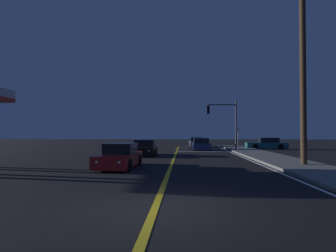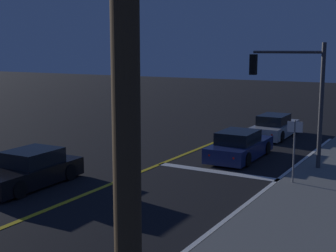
{
  "view_description": "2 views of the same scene",
  "coord_description": "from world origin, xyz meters",
  "px_view_note": "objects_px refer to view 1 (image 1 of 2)",
  "views": [
    {
      "loc": [
        0.74,
        -7.55,
        1.94
      ],
      "look_at": [
        -0.78,
        21.01,
        2.57
      ],
      "focal_mm": 32.01,
      "sensor_mm": 36.0,
      "label": 1
    },
    {
      "loc": [
        10.75,
        5.16,
        5.14
      ],
      "look_at": [
        1.55,
        20.99,
        2.15
      ],
      "focal_mm": 50.84,
      "sensor_mm": 36.0,
      "label": 2
    }
  ],
  "objects_px": {
    "street_sign_corner": "(238,135)",
    "traffic_signal_near_right": "(225,118)",
    "car_side_waiting_red": "(120,157)",
    "car_far_approaching_silver": "(196,143)",
    "utility_pole_right": "(303,66)",
    "car_mid_block_black": "(144,149)",
    "car_distant_tail_navy": "(201,145)",
    "car_lead_oncoming_teal": "(267,144)"
  },
  "relations": [
    {
      "from": "street_sign_corner",
      "to": "car_side_waiting_red",
      "type": "bearing_deg",
      "value": -123.36
    },
    {
      "from": "car_distant_tail_navy",
      "to": "car_far_approaching_silver",
      "type": "height_order",
      "value": "same"
    },
    {
      "from": "car_distant_tail_navy",
      "to": "street_sign_corner",
      "type": "height_order",
      "value": "street_sign_corner"
    },
    {
      "from": "car_side_waiting_red",
      "to": "car_far_approaching_silver",
      "type": "relative_size",
      "value": 1.0
    },
    {
      "from": "car_mid_block_black",
      "to": "utility_pole_right",
      "type": "relative_size",
      "value": 0.4
    },
    {
      "from": "car_side_waiting_red",
      "to": "traffic_signal_near_right",
      "type": "bearing_deg",
      "value": -114.65
    },
    {
      "from": "car_lead_oncoming_teal",
      "to": "car_mid_block_black",
      "type": "distance_m",
      "value": 16.82
    },
    {
      "from": "car_side_waiting_red",
      "to": "car_mid_block_black",
      "type": "distance_m",
      "value": 8.7
    },
    {
      "from": "car_far_approaching_silver",
      "to": "utility_pole_right",
      "type": "bearing_deg",
      "value": -77.94
    },
    {
      "from": "car_mid_block_black",
      "to": "street_sign_corner",
      "type": "bearing_deg",
      "value": -152.25
    },
    {
      "from": "car_mid_block_black",
      "to": "traffic_signal_near_right",
      "type": "bearing_deg",
      "value": -137.11
    },
    {
      "from": "street_sign_corner",
      "to": "traffic_signal_near_right",
      "type": "bearing_deg",
      "value": 107.16
    },
    {
      "from": "car_mid_block_black",
      "to": "car_far_approaching_silver",
      "type": "relative_size",
      "value": 0.93
    },
    {
      "from": "utility_pole_right",
      "to": "traffic_signal_near_right",
      "type": "bearing_deg",
      "value": 98.28
    },
    {
      "from": "car_lead_oncoming_teal",
      "to": "car_mid_block_black",
      "type": "xyz_separation_m",
      "value": [
        -13.07,
        -10.59,
        -0.0
      ]
    },
    {
      "from": "car_side_waiting_red",
      "to": "utility_pole_right",
      "type": "xyz_separation_m",
      "value": [
        10.33,
        0.8,
        5.13
      ]
    },
    {
      "from": "car_side_waiting_red",
      "to": "car_lead_oncoming_teal",
      "type": "relative_size",
      "value": 1.0
    },
    {
      "from": "utility_pole_right",
      "to": "car_mid_block_black",
      "type": "bearing_deg",
      "value": 141.99
    },
    {
      "from": "car_far_approaching_silver",
      "to": "traffic_signal_near_right",
      "type": "height_order",
      "value": "traffic_signal_near_right"
    },
    {
      "from": "car_distant_tail_navy",
      "to": "utility_pole_right",
      "type": "bearing_deg",
      "value": -74.16
    },
    {
      "from": "car_side_waiting_red",
      "to": "car_distant_tail_navy",
      "type": "bearing_deg",
      "value": -106.32
    },
    {
      "from": "utility_pole_right",
      "to": "car_side_waiting_red",
      "type": "bearing_deg",
      "value": -175.57
    },
    {
      "from": "car_far_approaching_silver",
      "to": "utility_pole_right",
      "type": "distance_m",
      "value": 23.48
    },
    {
      "from": "car_mid_block_black",
      "to": "car_distant_tail_navy",
      "type": "bearing_deg",
      "value": -124.01
    },
    {
      "from": "car_distant_tail_navy",
      "to": "car_mid_block_black",
      "type": "bearing_deg",
      "value": -123.51
    },
    {
      "from": "car_side_waiting_red",
      "to": "car_distant_tail_navy",
      "type": "height_order",
      "value": "same"
    },
    {
      "from": "car_lead_oncoming_teal",
      "to": "car_far_approaching_silver",
      "type": "relative_size",
      "value": 1.0
    },
    {
      "from": "car_mid_block_black",
      "to": "traffic_signal_near_right",
      "type": "relative_size",
      "value": 0.81
    },
    {
      "from": "car_side_waiting_red",
      "to": "street_sign_corner",
      "type": "bearing_deg",
      "value": -121.77
    },
    {
      "from": "car_mid_block_black",
      "to": "car_far_approaching_silver",
      "type": "xyz_separation_m",
      "value": [
        4.94,
        14.43,
        -0.0
      ]
    },
    {
      "from": "car_mid_block_black",
      "to": "traffic_signal_near_right",
      "type": "height_order",
      "value": "traffic_signal_near_right"
    },
    {
      "from": "car_mid_block_black",
      "to": "utility_pole_right",
      "type": "distance_m",
      "value": 13.81
    },
    {
      "from": "car_lead_oncoming_teal",
      "to": "traffic_signal_near_right",
      "type": "distance_m",
      "value": 6.7
    },
    {
      "from": "street_sign_corner",
      "to": "car_distant_tail_navy",
      "type": "bearing_deg",
      "value": 136.17
    },
    {
      "from": "street_sign_corner",
      "to": "car_mid_block_black",
      "type": "bearing_deg",
      "value": -150.75
    },
    {
      "from": "traffic_signal_near_right",
      "to": "street_sign_corner",
      "type": "relative_size",
      "value": 2.13
    },
    {
      "from": "car_far_approaching_silver",
      "to": "utility_pole_right",
      "type": "height_order",
      "value": "utility_pole_right"
    },
    {
      "from": "car_lead_oncoming_teal",
      "to": "traffic_signal_near_right",
      "type": "xyz_separation_m",
      "value": [
        -5.24,
        -2.92,
        2.98
      ]
    },
    {
      "from": "car_side_waiting_red",
      "to": "car_far_approaching_silver",
      "type": "distance_m",
      "value": 23.7
    },
    {
      "from": "car_lead_oncoming_teal",
      "to": "car_distant_tail_navy",
      "type": "bearing_deg",
      "value": 109.33
    },
    {
      "from": "car_mid_block_black",
      "to": "car_far_approaching_silver",
      "type": "distance_m",
      "value": 15.25
    },
    {
      "from": "car_distant_tail_navy",
      "to": "street_sign_corner",
      "type": "distance_m",
      "value": 4.94
    }
  ]
}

